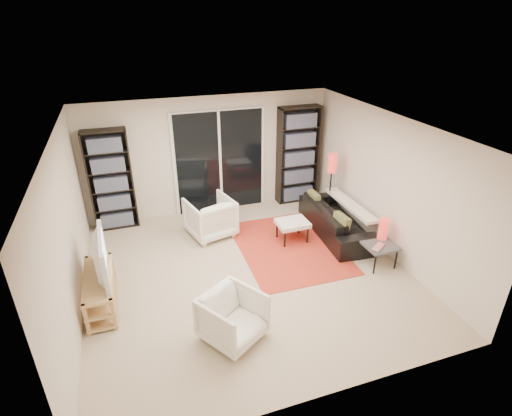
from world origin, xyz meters
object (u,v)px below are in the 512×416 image
object	(u,v)px
tv_stand	(100,290)
side_table	(379,246)
bookshelf_left	(111,181)
ottoman	(292,224)
bookshelf_right	(298,155)
sofa	(336,219)
armchair_front	(233,318)
floor_lamp	(332,170)
armchair_back	(210,217)

from	to	relation	value
tv_stand	side_table	size ratio (longest dim) A/B	2.36
bookshelf_left	ottoman	xyz separation A→B (m)	(3.05, -1.62, -0.63)
bookshelf_right	sofa	size ratio (longest dim) A/B	1.06
armchair_front	floor_lamp	size ratio (longest dim) A/B	0.53
side_table	floor_lamp	size ratio (longest dim) A/B	0.38
bookshelf_left	side_table	size ratio (longest dim) A/B	3.73
bookshelf_right	side_table	world-z (taller)	bookshelf_right
bookshelf_left	sofa	bearing A→B (deg)	-22.49
armchair_back	floor_lamp	distance (m)	2.55
bookshelf_right	tv_stand	bearing A→B (deg)	-149.76
sofa	ottoman	bearing A→B (deg)	93.11
ottoman	floor_lamp	size ratio (longest dim) A/B	0.41
armchair_front	floor_lamp	world-z (taller)	floor_lamp
bookshelf_left	floor_lamp	bearing A→B (deg)	-13.67
sofa	armchair_back	bearing A→B (deg)	76.37
bookshelf_right	armchair_front	distance (m)	4.49
bookshelf_left	armchair_front	bearing A→B (deg)	-69.87
bookshelf_right	ottoman	xyz separation A→B (m)	(-0.80, -1.62, -0.70)
sofa	side_table	xyz separation A→B (m)	(0.14, -1.18, 0.07)
sofa	side_table	distance (m)	1.19
bookshelf_left	side_table	distance (m)	5.00
bookshelf_left	sofa	xyz separation A→B (m)	(3.95, -1.63, -0.69)
bookshelf_right	side_table	bearing A→B (deg)	-85.09
floor_lamp	armchair_back	bearing A→B (deg)	177.94
side_table	floor_lamp	distance (m)	1.94
tv_stand	ottoman	world-z (taller)	tv_stand
tv_stand	armchair_front	xyz separation A→B (m)	(1.62, -1.23, 0.07)
armchair_back	side_table	bearing A→B (deg)	128.28
sofa	armchair_back	xyz separation A→B (m)	(-2.28, 0.72, 0.08)
side_table	tv_stand	bearing A→B (deg)	174.76
tv_stand	armchair_back	size ratio (longest dim) A/B	1.52
bookshelf_left	tv_stand	distance (m)	2.53
bookshelf_right	sofa	world-z (taller)	bookshelf_right
ottoman	side_table	world-z (taller)	same
sofa	bookshelf_left	bearing A→B (deg)	71.43
bookshelf_right	armchair_back	world-z (taller)	bookshelf_right
bookshelf_right	side_table	distance (m)	2.91
sofa	armchair_front	size ratio (longest dim) A/B	2.74
armchair_back	floor_lamp	size ratio (longest dim) A/B	0.59
side_table	bookshelf_right	bearing A→B (deg)	94.91
armchair_back	armchair_front	distance (m)	2.75
sofa	armchair_front	xyz separation A→B (m)	(-2.61, -2.01, 0.04)
bookshelf_left	side_table	xyz separation A→B (m)	(4.09, -2.81, -0.62)
bookshelf_right	armchair_back	xyz separation A→B (m)	(-2.18, -0.91, -0.68)
tv_stand	sofa	distance (m)	4.30
armchair_front	tv_stand	bearing A→B (deg)	110.68
tv_stand	side_table	xyz separation A→B (m)	(4.38, -0.40, 0.09)
bookshelf_left	side_table	world-z (taller)	bookshelf_left
bookshelf_right	sofa	distance (m)	1.81
tv_stand	armchair_front	distance (m)	2.04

